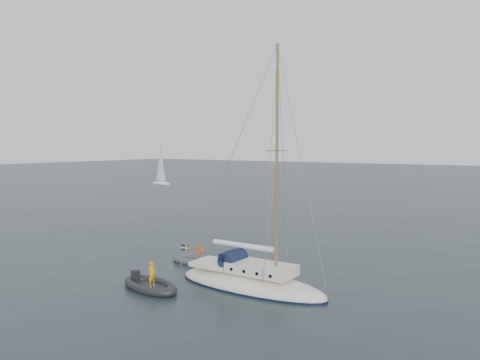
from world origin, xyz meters
The scene contains 5 objects.
ground centered at (0.00, 0.00, 0.00)m, with size 300.00×300.00×0.00m, color black.
sailboat centered at (-0.30, -2.59, 0.91)m, with size 8.46×2.54×12.04m.
dinghy centered at (-5.83, -0.35, 0.18)m, with size 2.80×1.26×0.40m.
rib centered at (-4.27, -5.39, 0.22)m, with size 3.64×1.65×1.42m.
distant_yacht_a centered at (-45.82, 40.12, 3.03)m, with size 5.35×2.85×7.08m.
Camera 1 is at (11.47, -21.45, 6.96)m, focal length 35.00 mm.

